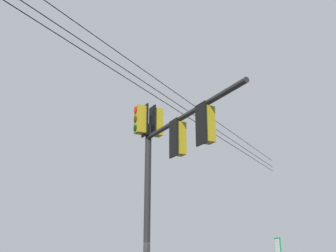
{
  "coord_description": "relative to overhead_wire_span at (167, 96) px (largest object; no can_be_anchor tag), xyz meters",
  "views": [
    {
      "loc": [
        -4.71,
        -11.26,
        2.09
      ],
      "look_at": [
        0.73,
        -1.65,
        5.68
      ],
      "focal_mm": 43.14,
      "sensor_mm": 36.0,
      "label": 1
    }
  ],
  "objects": [
    {
      "name": "overhead_wire_span",
      "position": [
        0.0,
        0.0,
        0.0
      ],
      "size": [
        22.43,
        13.23,
        0.83
      ],
      "color": "black"
    },
    {
      "name": "signal_mast_assembly",
      "position": [
        -1.06,
        -1.65,
        -2.69
      ],
      "size": [
        0.97,
        5.17,
        6.75
      ],
      "color": "black",
      "rests_on": "ground"
    }
  ]
}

